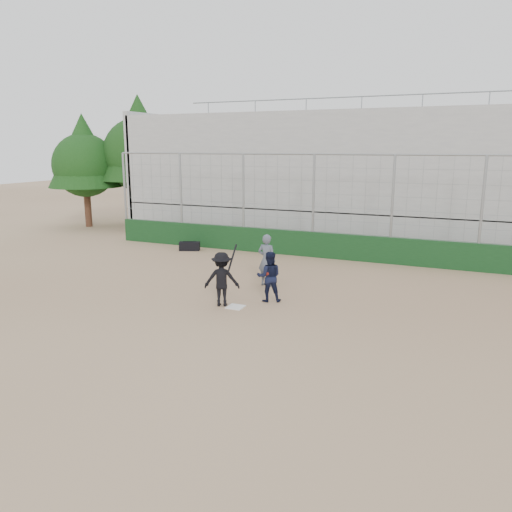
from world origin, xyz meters
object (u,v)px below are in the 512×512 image
at_px(catcher_crouched, 269,285).
at_px(equipment_bag, 190,246).
at_px(batter_at_plate, 222,279).
at_px(umpire, 267,263).

bearing_deg(catcher_crouched, equipment_bag, 137.51).
height_order(batter_at_plate, umpire, batter_at_plate).
bearing_deg(umpire, batter_at_plate, 86.05).
bearing_deg(equipment_bag, batter_at_plate, -52.46).
bearing_deg(batter_at_plate, equipment_bag, 127.54).
height_order(batter_at_plate, catcher_crouched, batter_at_plate).
relative_size(batter_at_plate, umpire, 1.13).
bearing_deg(umpire, equipment_bag, -31.69).
distance_m(batter_at_plate, catcher_crouched, 1.37).
bearing_deg(catcher_crouched, umpire, 114.58).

